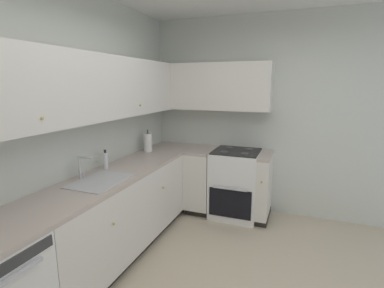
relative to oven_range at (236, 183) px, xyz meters
The scene contains 13 objects.
wall_back 2.38m from the oven_range, 144.65° to the left, with size 4.27×0.05×2.68m, color silver.
wall_right 1.04m from the oven_range, 56.68° to the right, with size 0.05×3.54×2.68m, color silver.
lower_cabinets_back 1.69m from the oven_range, 145.38° to the left, with size 2.14×0.62×0.86m.
countertop_back 1.74m from the oven_range, 145.50° to the left, with size 3.34×0.60×0.04m, color #B7A89E.
lower_cabinets_right 0.22m from the oven_range, 94.27° to the left, with size 0.62×1.11×0.86m.
countertop_right 0.48m from the oven_range, 95.01° to the left, with size 0.60×1.11×0.03m.
oven_range is the anchor object (origin of this frame).
upper_cabinets_back 2.29m from the oven_range, 144.76° to the left, with size 3.02×0.34×0.62m.
upper_cabinets_right 1.36m from the oven_range, 74.21° to the left, with size 0.32×1.65×0.62m.
sink 1.93m from the oven_range, 150.67° to the left, with size 0.57×0.40×0.10m.
faucet 2.08m from the oven_range, 145.37° to the left, with size 0.07×0.16×0.22m.
soap_bottle 1.79m from the oven_range, 138.51° to the left, with size 0.05×0.05×0.20m.
paper_towel_roll 1.31m from the oven_range, 110.07° to the left, with size 0.11×0.11×0.30m.
Camera 1 is at (-1.93, -0.32, 1.79)m, focal length 27.16 mm.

